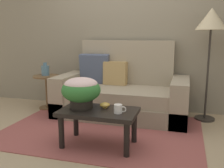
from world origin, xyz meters
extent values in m
plane|color=tan|center=(0.00, 0.00, 0.00)|extent=(14.00, 14.00, 0.00)
cube|color=gray|center=(0.00, 1.33, 1.37)|extent=(6.40, 0.12, 2.73)
cube|color=#994C47|center=(0.00, 0.09, 0.01)|extent=(2.52, 1.77, 0.01)
cube|color=gray|center=(0.09, 0.76, 0.12)|extent=(1.97, 0.94, 0.25)
cube|color=gray|center=(0.09, 0.74, 0.35)|extent=(1.49, 0.84, 0.20)
cube|color=gray|center=(0.09, 1.14, 0.69)|extent=(1.49, 0.17, 0.92)
cube|color=gray|center=(-0.78, 0.76, 0.31)|extent=(0.24, 0.94, 0.61)
cube|color=gray|center=(0.96, 0.76, 0.31)|extent=(0.24, 0.94, 0.61)
cube|color=#4C5670|center=(-0.42, 1.00, 0.69)|extent=(0.49, 0.22, 0.49)
cube|color=tan|center=(-0.07, 0.99, 0.63)|extent=(0.38, 0.18, 0.38)
cylinder|color=black|center=(-0.25, -0.54, 0.19)|extent=(0.06, 0.06, 0.37)
cylinder|color=black|center=(0.48, -0.54, 0.19)|extent=(0.06, 0.06, 0.37)
cylinder|color=black|center=(-0.25, -0.15, 0.19)|extent=(0.06, 0.06, 0.37)
cylinder|color=black|center=(0.48, -0.15, 0.19)|extent=(0.06, 0.06, 0.37)
cube|color=black|center=(0.12, -0.34, 0.40)|extent=(0.85, 0.50, 0.05)
cylinder|color=brown|center=(-1.22, 0.82, 0.01)|extent=(0.29, 0.29, 0.03)
cylinder|color=brown|center=(-1.22, 0.82, 0.28)|extent=(0.05, 0.05, 0.51)
cylinder|color=brown|center=(-1.22, 0.82, 0.55)|extent=(0.44, 0.44, 0.03)
cylinder|color=#2D2823|center=(1.32, 0.95, 0.01)|extent=(0.29, 0.29, 0.03)
cylinder|color=#2D2823|center=(1.32, 0.95, 0.67)|extent=(0.03, 0.03, 1.27)
cone|color=#C6B289|center=(1.32, 0.95, 1.45)|extent=(0.43, 0.43, 0.30)
cylinder|color=black|center=(-0.10, -0.31, 0.48)|extent=(0.26, 0.26, 0.11)
ellipsoid|color=#337533|center=(-0.10, -0.31, 0.62)|extent=(0.44, 0.44, 0.27)
ellipsoid|color=beige|center=(-0.10, -0.31, 0.69)|extent=(0.38, 0.38, 0.15)
cylinder|color=white|center=(0.35, -0.40, 0.47)|extent=(0.09, 0.09, 0.09)
torus|color=white|center=(0.41, -0.40, 0.47)|extent=(0.06, 0.01, 0.06)
cylinder|color=gold|center=(0.16, -0.25, 0.43)|extent=(0.05, 0.05, 0.02)
ellipsoid|color=gold|center=(0.16, -0.25, 0.45)|extent=(0.12, 0.12, 0.05)
cylinder|color=slate|center=(-1.23, 0.83, 0.65)|extent=(0.13, 0.13, 0.16)
cylinder|color=slate|center=(-1.23, 0.83, 0.76)|extent=(0.06, 0.06, 0.05)
camera|label=1|loc=(1.02, -2.90, 1.23)|focal=40.89mm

